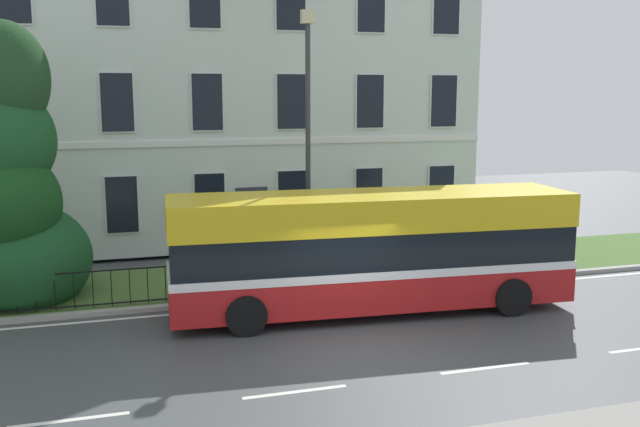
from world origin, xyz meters
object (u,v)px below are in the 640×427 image
georgian_townhouse (223,65)px  single_decker_bus (372,250)px  evergreen_tree (8,195)px  street_lamp_post (308,132)px

georgian_townhouse → single_decker_bus: georgian_townhouse is taller
evergreen_tree → single_decker_bus: size_ratio=0.75×
georgian_townhouse → single_decker_bus: (1.61, -12.62, -4.97)m
georgian_townhouse → street_lamp_post: georgian_townhouse is taller
georgian_townhouse → evergreen_tree: bearing=-127.9°
evergreen_tree → single_decker_bus: bearing=-20.9°
evergreen_tree → street_lamp_post: size_ratio=1.01×
evergreen_tree → single_decker_bus: (8.80, -3.36, -1.30)m
georgian_townhouse → street_lamp_post: 10.10m
street_lamp_post → georgian_townhouse: bearing=94.2°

